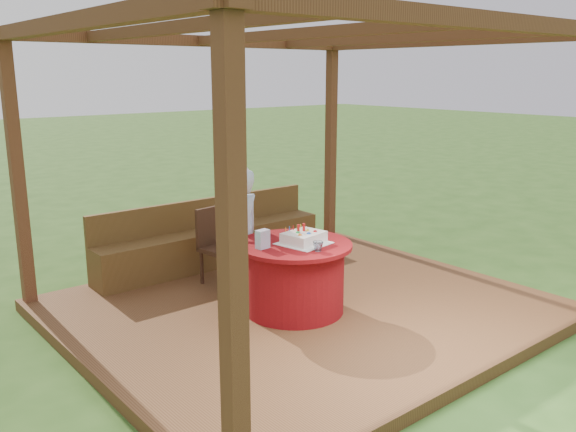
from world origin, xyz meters
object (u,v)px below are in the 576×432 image
at_px(birthday_cake, 304,238).
at_px(drinking_glass, 318,246).
at_px(table, 294,277).
at_px(chair, 217,242).
at_px(elderly_woman, 241,231).
at_px(bench, 212,243).
at_px(gift_bag, 263,239).

bearing_deg(birthday_cake, drinking_glass, -103.15).
relative_size(table, chair, 1.32).
bearing_deg(elderly_woman, birthday_cake, -75.80).
distance_m(bench, gift_bag, 1.89).
relative_size(bench, drinking_glass, 30.48).
bearing_deg(elderly_woman, drinking_glass, -82.88).
distance_m(bench, table, 1.81).
bearing_deg(table, elderly_woman, 101.07).
height_order(elderly_woman, drinking_glass, elderly_woman).
distance_m(elderly_woman, birthday_cake, 0.80).
height_order(bench, chair, chair).
height_order(birthday_cake, gift_bag, birthday_cake).
height_order(elderly_woman, gift_bag, elderly_woman).
bearing_deg(gift_bag, bench, 67.30).
relative_size(gift_bag, drinking_glass, 1.80).
xyz_separation_m(gift_bag, drinking_glass, (0.34, -0.40, -0.04)).
bearing_deg(gift_bag, table, -14.63).
bearing_deg(gift_bag, birthday_cake, -22.95).
relative_size(bench, birthday_cake, 6.06).
bearing_deg(bench, table, -95.94).
xyz_separation_m(bench, elderly_woman, (-0.32, -1.09, 0.44)).
bearing_deg(table, gift_bag, 171.07).
distance_m(table, elderly_woman, 0.79).
bearing_deg(drinking_glass, chair, 94.04).
relative_size(table, drinking_glass, 11.39).
bearing_deg(gift_bag, drinking_glass, -55.46).
xyz_separation_m(chair, gift_bag, (-0.23, -1.15, 0.33)).
height_order(bench, gift_bag, gift_bag).
height_order(chair, drinking_glass, chair).
xyz_separation_m(table, elderly_woman, (-0.14, 0.70, 0.35)).
distance_m(table, gift_bag, 0.56).
bearing_deg(birthday_cake, table, 129.34).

